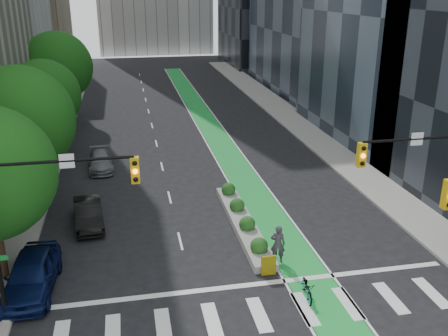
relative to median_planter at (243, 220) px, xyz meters
name	(u,v)px	position (x,y,z in m)	size (l,w,h in m)	color
ground	(253,301)	(-1.20, -7.04, -0.37)	(160.00, 160.00, 0.00)	black
sidewalk_left	(46,146)	(-13.00, 17.96, -0.30)	(3.60, 90.00, 0.15)	gray
sidewalk_right	(308,131)	(10.60, 17.96, -0.30)	(3.60, 90.00, 0.15)	gray
bike_lane_paint	(207,123)	(1.80, 22.96, -0.37)	(2.20, 70.00, 0.01)	green
tree_mid	(19,121)	(-12.20, 4.96, 5.20)	(6.40, 6.40, 8.78)	black
tree_midfar	(44,96)	(-12.20, 14.96, 4.57)	(5.60, 5.60, 7.76)	black
tree_far	(57,67)	(-12.20, 24.96, 5.32)	(6.60, 6.60, 9.00)	black
signal_left	(31,214)	(-9.90, -6.57, 4.41)	(6.14, 0.51, 7.20)	black
signal_right	(442,180)	(7.47, -6.57, 4.43)	(5.82, 0.51, 7.20)	black
median_planter	(243,220)	(0.00, 0.00, 0.00)	(1.20, 10.26, 1.10)	gray
bicycle	(307,288)	(1.19, -7.25, 0.10)	(0.62, 1.78, 0.93)	gray
cyclist	(278,244)	(0.80, -4.09, 0.62)	(0.72, 0.47, 1.98)	#37313B
parked_car_left_near	(32,274)	(-10.70, -4.34, 0.49)	(2.03, 5.04, 1.72)	#0B1644
parked_car_left_mid	(88,214)	(-8.60, 1.92, 0.34)	(1.51, 4.33, 1.43)	black
parked_car_left_far	(101,161)	(-8.20, 11.32, 0.26)	(1.76, 4.33, 1.26)	slate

